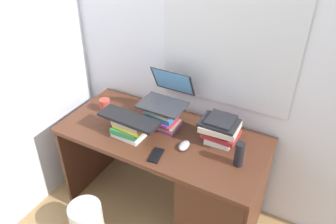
# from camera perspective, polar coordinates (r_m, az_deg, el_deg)

# --- Properties ---
(ground_plane) EXTENTS (6.00, 6.00, 0.00)m
(ground_plane) POSITION_cam_1_polar(r_m,az_deg,el_deg) (2.76, -0.88, -16.19)
(ground_plane) COLOR #9E7A4C
(wall_back) EXTENTS (6.00, 0.06, 2.60)m
(wall_back) POSITION_cam_1_polar(r_m,az_deg,el_deg) (2.26, 3.65, 12.59)
(wall_back) COLOR silver
(wall_back) RESTS_ON ground
(wall_left) EXTENTS (0.05, 6.00, 2.60)m
(wall_left) POSITION_cam_1_polar(r_m,az_deg,el_deg) (2.52, -20.53, 12.82)
(wall_left) COLOR silver
(wall_left) RESTS_ON ground
(desk) EXTENTS (1.42, 0.66, 0.75)m
(desk) POSITION_cam_1_polar(r_m,az_deg,el_deg) (2.34, 6.65, -13.30)
(desk) COLOR #4C2819
(desk) RESTS_ON ground
(book_stack_tall) EXTENTS (0.25, 0.19, 0.17)m
(book_stack_tall) POSITION_cam_1_polar(r_m,az_deg,el_deg) (2.27, -1.02, -0.67)
(book_stack_tall) COLOR #8C338C
(book_stack_tall) RESTS_ON desk
(book_stack_keyboard_riser) EXTENTS (0.23, 0.18, 0.13)m
(book_stack_keyboard_riser) POSITION_cam_1_polar(r_m,az_deg,el_deg) (2.20, -6.72, -2.75)
(book_stack_keyboard_riser) COLOR white
(book_stack_keyboard_riser) RESTS_ON desk
(book_stack_side) EXTENTS (0.25, 0.21, 0.18)m
(book_stack_side) POSITION_cam_1_polar(r_m,az_deg,el_deg) (2.14, 9.01, -3.00)
(book_stack_side) COLOR white
(book_stack_side) RESTS_ON desk
(laptop) EXTENTS (0.31, 0.32, 0.21)m
(laptop) POSITION_cam_1_polar(r_m,az_deg,el_deg) (2.24, -0.22, 2.97)
(laptop) COLOR #2D2D33
(laptop) RESTS_ON book_stack_tall
(keyboard) EXTENTS (0.43, 0.16, 0.02)m
(keyboard) POSITION_cam_1_polar(r_m,az_deg,el_deg) (2.16, -6.81, -1.15)
(keyboard) COLOR black
(keyboard) RESTS_ON book_stack_keyboard_riser
(computer_mouse) EXTENTS (0.06, 0.10, 0.04)m
(computer_mouse) POSITION_cam_1_polar(r_m,az_deg,el_deg) (2.12, 2.82, -5.84)
(computer_mouse) COLOR #A5A8AD
(computer_mouse) RESTS_ON desk
(mug) EXTENTS (0.12, 0.08, 0.10)m
(mug) POSITION_cam_1_polar(r_m,az_deg,el_deg) (2.49, -10.80, 1.15)
(mug) COLOR #B23F33
(mug) RESTS_ON desk
(water_bottle) EXTENTS (0.06, 0.06, 0.16)m
(water_bottle) POSITION_cam_1_polar(r_m,az_deg,el_deg) (2.00, 12.22, -7.20)
(water_bottle) COLOR black
(water_bottle) RESTS_ON desk
(cell_phone) EXTENTS (0.09, 0.14, 0.01)m
(cell_phone) POSITION_cam_1_polar(r_m,az_deg,el_deg) (2.06, -2.09, -7.50)
(cell_phone) COLOR black
(cell_phone) RESTS_ON desk
(wastebasket) EXTENTS (0.24, 0.24, 0.28)m
(wastebasket) POSITION_cam_1_polar(r_m,az_deg,el_deg) (2.57, -13.88, -17.81)
(wastebasket) COLOR silver
(wastebasket) RESTS_ON ground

